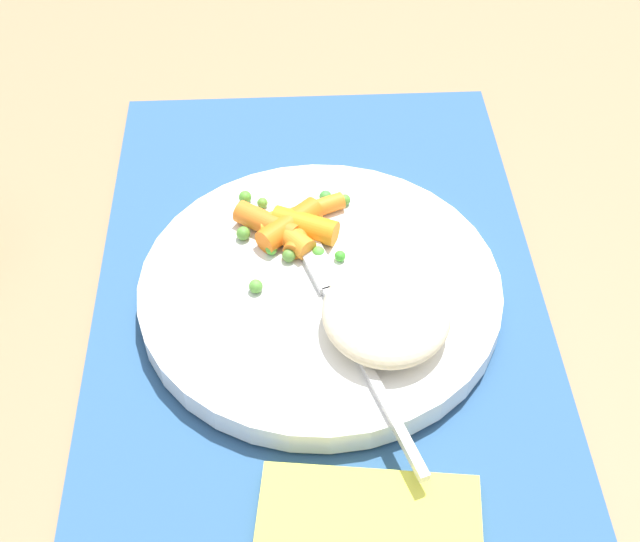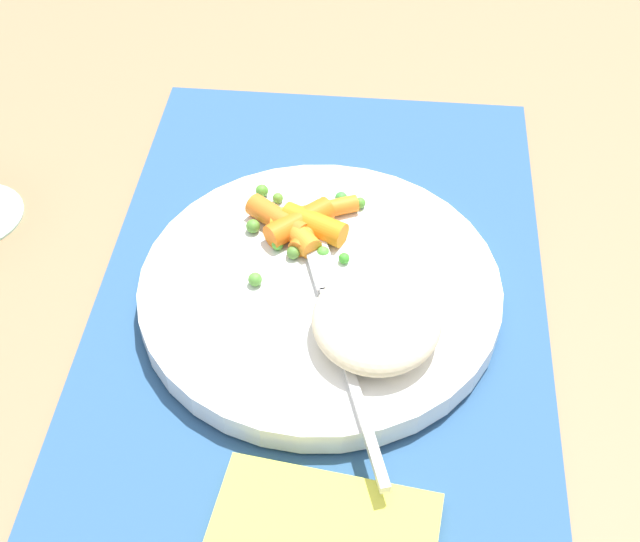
{
  "view_description": "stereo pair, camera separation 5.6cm",
  "coord_description": "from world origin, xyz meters",
  "px_view_note": "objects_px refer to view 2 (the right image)",
  "views": [
    {
      "loc": [
        -0.39,
        0.02,
        0.44
      ],
      "look_at": [
        0.0,
        0.0,
        0.03
      ],
      "focal_mm": 48.67,
      "sensor_mm": 36.0,
      "label": 1
    },
    {
      "loc": [
        -0.39,
        -0.04,
        0.44
      ],
      "look_at": [
        0.0,
        0.0,
        0.03
      ],
      "focal_mm": 48.67,
      "sensor_mm": 36.0,
      "label": 2
    }
  ],
  "objects_px": {
    "carrot_portion": "(302,224)",
    "plate": "(320,290)",
    "fork": "(335,326)",
    "rice_mound": "(377,320)"
  },
  "relations": [
    {
      "from": "carrot_portion",
      "to": "fork",
      "type": "bearing_deg",
      "value": -160.79
    },
    {
      "from": "plate",
      "to": "fork",
      "type": "distance_m",
      "value": 0.04
    },
    {
      "from": "carrot_portion",
      "to": "plate",
      "type": "bearing_deg",
      "value": -159.93
    },
    {
      "from": "plate",
      "to": "rice_mound",
      "type": "bearing_deg",
      "value": -137.42
    },
    {
      "from": "plate",
      "to": "carrot_portion",
      "type": "relative_size",
      "value": 3.0
    },
    {
      "from": "plate",
      "to": "fork",
      "type": "height_order",
      "value": "fork"
    },
    {
      "from": "plate",
      "to": "carrot_portion",
      "type": "xyz_separation_m",
      "value": [
        0.05,
        0.02,
        0.02
      ]
    },
    {
      "from": "carrot_portion",
      "to": "fork",
      "type": "distance_m",
      "value": 0.09
    },
    {
      "from": "rice_mound",
      "to": "fork",
      "type": "bearing_deg",
      "value": 84.48
    },
    {
      "from": "plate",
      "to": "carrot_portion",
      "type": "distance_m",
      "value": 0.05
    }
  ]
}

